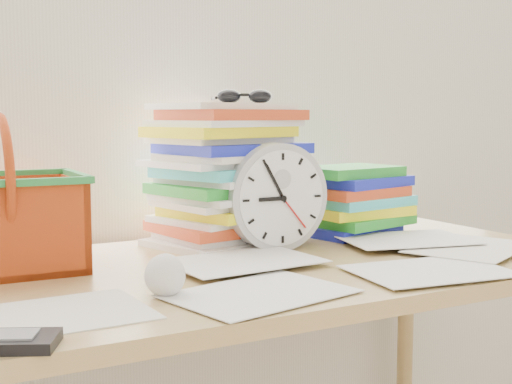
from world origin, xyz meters
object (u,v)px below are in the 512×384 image
book_stack (353,201)px  basket (2,195)px  paper_stack (225,174)px  clock (276,197)px  desk (255,299)px

book_stack → basket: (-0.81, -0.02, 0.06)m
paper_stack → book_stack: 0.33m
paper_stack → clock: paper_stack is taller
clock → paper_stack: bearing=112.2°
clock → basket: (-0.55, 0.07, 0.03)m
clock → basket: size_ratio=0.81×
paper_stack → desk: bearing=-101.5°
desk → clock: (0.10, 0.09, 0.19)m
book_stack → basket: size_ratio=0.97×
desk → paper_stack: (0.05, 0.22, 0.23)m
desk → clock: size_ratio=6.08×
desk → paper_stack: bearing=78.5°
desk → basket: size_ratio=4.90×
book_stack → paper_stack: bearing=171.3°
desk → book_stack: bearing=25.4°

